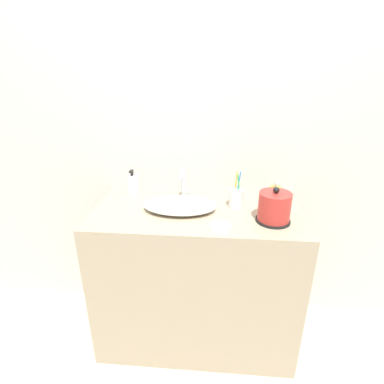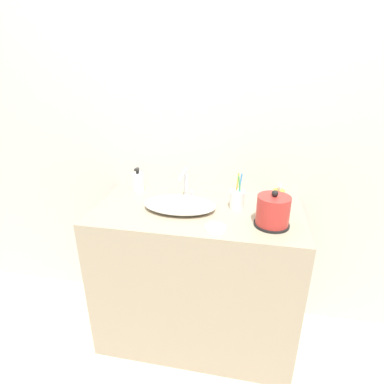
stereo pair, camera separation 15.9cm
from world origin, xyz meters
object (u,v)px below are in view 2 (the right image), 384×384
object	(u,v)px
lotion_bottle	(278,199)
electric_kettle	(273,212)
shampoo_bottle	(138,182)
toothbrush_cup	(237,200)
faucet	(186,182)

from	to	relation	value
lotion_bottle	electric_kettle	bearing A→B (deg)	-100.64
lotion_bottle	shampoo_bottle	xyz separation A→B (m)	(-0.83, 0.09, 0.01)
electric_kettle	lotion_bottle	size ratio (longest dim) A/B	1.32
electric_kettle	lotion_bottle	bearing A→B (deg)	79.36
lotion_bottle	shampoo_bottle	size ratio (longest dim) A/B	0.93
electric_kettle	lotion_bottle	world-z (taller)	electric_kettle
toothbrush_cup	shampoo_bottle	bearing A→B (deg)	166.94
toothbrush_cup	shampoo_bottle	world-z (taller)	toothbrush_cup
faucet	toothbrush_cup	world-z (taller)	toothbrush_cup
faucet	shampoo_bottle	distance (m)	0.33
toothbrush_cup	lotion_bottle	size ratio (longest dim) A/B	1.44
electric_kettle	shampoo_bottle	size ratio (longest dim) A/B	1.23
lotion_bottle	shampoo_bottle	world-z (taller)	shampoo_bottle
faucet	shampoo_bottle	world-z (taller)	faucet
lotion_bottle	shampoo_bottle	bearing A→B (deg)	173.73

